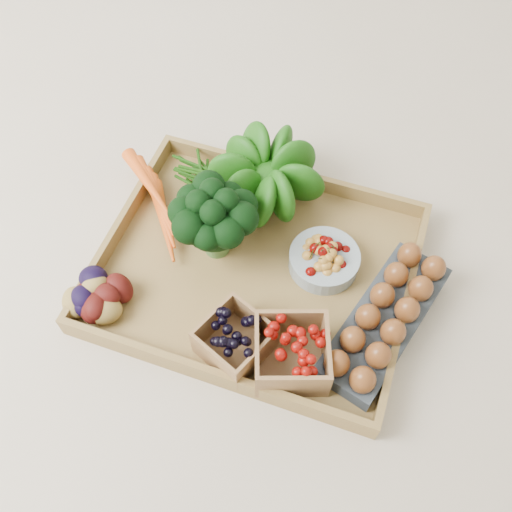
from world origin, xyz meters
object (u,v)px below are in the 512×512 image
(tray, at_px, (256,271))
(broccoli, at_px, (215,230))
(cherry_bowl, at_px, (324,260))
(egg_carton, at_px, (384,321))

(tray, distance_m, broccoli, 0.11)
(tray, xyz_separation_m, cherry_bowl, (0.11, 0.05, 0.02))
(tray, bearing_deg, cherry_bowl, 23.24)
(broccoli, height_order, cherry_bowl, broccoli)
(tray, bearing_deg, broccoli, 167.41)
(broccoli, bearing_deg, tray, -12.59)
(cherry_bowl, height_order, egg_carton, same)
(broccoli, bearing_deg, cherry_bowl, 8.70)
(broccoli, height_order, egg_carton, broccoli)
(broccoli, relative_size, cherry_bowl, 1.19)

